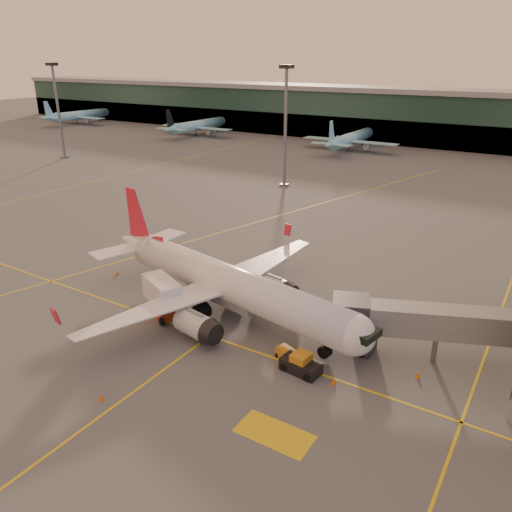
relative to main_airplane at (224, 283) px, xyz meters
The scene contains 16 objects.
ground 11.19m from the main_airplane, 108.70° to the right, with size 600.00×600.00×0.00m, color #4C4F54.
taxi_markings 36.33m from the main_airplane, 107.22° to the left, with size 100.12×173.00×0.01m.
terminal 131.95m from the main_airplane, 91.47° to the left, with size 400.00×20.00×17.60m.
mast_west_far 107.46m from the main_airplane, 150.88° to the left, with size 2.40×2.40×25.60m.
mast_west_near 61.71m from the main_airplane, 112.65° to the left, with size 2.40×2.40×25.60m.
distant_aircraft_row 122.26m from the main_airplane, 117.87° to the left, with size 225.00×34.00×13.00m.
main_airplane is the anchor object (origin of this frame).
jet_bridge 23.91m from the main_airplane, ahead, with size 20.13×10.56×5.79m.
catering_truck 6.98m from the main_airplane, 143.48° to the right, with size 6.12×4.53×4.36m.
gpu_cart 11.84m from the main_airplane, 23.52° to the right, with size 2.30×1.85×1.17m.
pushback_tug 14.06m from the main_airplane, 24.06° to the right, with size 3.87×2.38×1.89m.
cone_nose 22.29m from the main_airplane, ahead, with size 0.44×0.44×0.55m.
cone_tail 18.74m from the main_airplane, behind, with size 0.48×0.48×0.61m.
cone_wing_right 18.61m from the main_airplane, 89.65° to the right, with size 0.45×0.45×0.57m.
cone_wing_left 17.83m from the main_airplane, 96.33° to the left, with size 0.48×0.48×0.61m.
cone_fwd 17.24m from the main_airplane, 19.59° to the right, with size 0.47×0.47×0.60m.
Camera 1 is at (33.05, -30.76, 27.13)m, focal length 35.00 mm.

